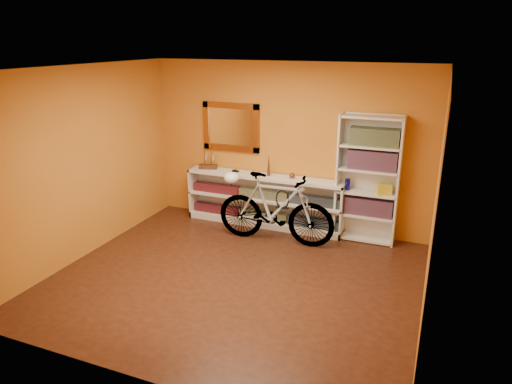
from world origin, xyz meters
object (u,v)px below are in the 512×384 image
at_px(bookcase, 368,180).
at_px(bicycle, 275,209).
at_px(helmet, 231,178).
at_px(console_unit, 264,200).

xyz_separation_m(bookcase, bicycle, (-1.22, -0.59, -0.42)).
height_order(bookcase, helmet, bookcase).
relative_size(bookcase, helmet, 8.28).
xyz_separation_m(console_unit, helmet, (-0.30, -0.59, 0.51)).
relative_size(console_unit, bookcase, 1.37).
height_order(console_unit, bicycle, bicycle).
distance_m(console_unit, bicycle, 0.70).
bearing_deg(helmet, bookcase, 17.95).
bearing_deg(helmet, console_unit, 63.46).
bearing_deg(bicycle, console_unit, 32.54).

